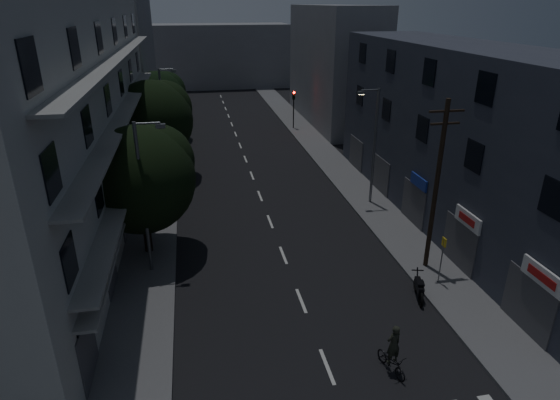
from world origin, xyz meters
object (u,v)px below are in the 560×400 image
object	(u,v)px
motorcycle	(419,288)
cyclist	(392,356)
utility_pole	(437,184)
bus_stop_sign	(443,252)

from	to	relation	value
motorcycle	cyclist	xyz separation A→B (m)	(-3.28, -4.39, 0.21)
motorcycle	utility_pole	bearing A→B (deg)	72.51
bus_stop_sign	utility_pole	bearing A→B (deg)	84.64
bus_stop_sign	cyclist	bearing A→B (deg)	-132.40
utility_pole	motorcycle	bearing A→B (deg)	-123.18
cyclist	utility_pole	bearing A→B (deg)	39.59
utility_pole	cyclist	size ratio (longest dim) A/B	4.20
utility_pole	motorcycle	distance (m)	5.31
utility_pole	bus_stop_sign	world-z (taller)	utility_pole
utility_pole	cyclist	world-z (taller)	utility_pole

